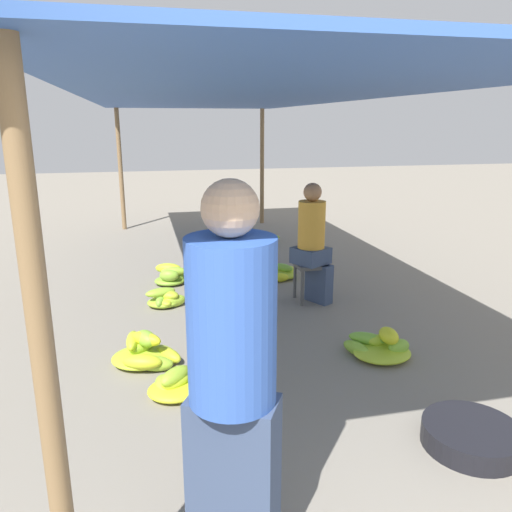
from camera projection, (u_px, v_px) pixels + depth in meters
name	position (u px, v px, depth m)	size (l,w,h in m)	color
canopy_post_front_left	(47.00, 391.00, 1.67)	(0.08, 0.08, 2.23)	olive
canopy_post_back_left	(121.00, 170.00, 9.24)	(0.08, 0.08, 2.23)	olive
canopy_post_back_right	(262.00, 167.00, 9.83)	(0.08, 0.08, 2.23)	olive
canopy_tarp	(229.00, 97.00, 5.45)	(3.10, 8.45, 0.04)	#33569E
vendor_foreground	(232.00, 379.00, 2.13)	(0.51, 0.51, 1.78)	#384766
stool	(310.00, 271.00, 5.62)	(0.34, 0.34, 0.45)	#4C4C4C
vendor_seated	(313.00, 241.00, 5.53)	(0.46, 0.46, 1.35)	#384766
basin_black	(471.00, 436.00, 3.14)	(0.61, 0.61, 0.14)	black
banana_pile_left_0	(178.00, 386.00, 3.72)	(0.48, 0.40, 0.22)	#9DC330
banana_pile_left_1	(165.00, 299.00, 5.51)	(0.48, 0.35, 0.22)	#80B835
banana_pile_left_2	(172.00, 276.00, 6.26)	(0.48, 0.43, 0.25)	#7AB536
banana_pile_left_3	(146.00, 353.00, 4.21)	(0.61, 0.55, 0.28)	#97C131
banana_pile_right_0	(380.00, 348.00, 4.33)	(0.56, 0.49, 0.28)	#A4C62F
banana_pile_right_1	(262.00, 238.00, 8.44)	(0.54, 0.48, 0.20)	#90BE32
banana_pile_right_2	(283.00, 273.00, 6.53)	(0.45, 0.47, 0.19)	#7AB536
crate_near	(208.00, 281.00, 6.13)	(0.39, 0.39, 0.18)	olive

